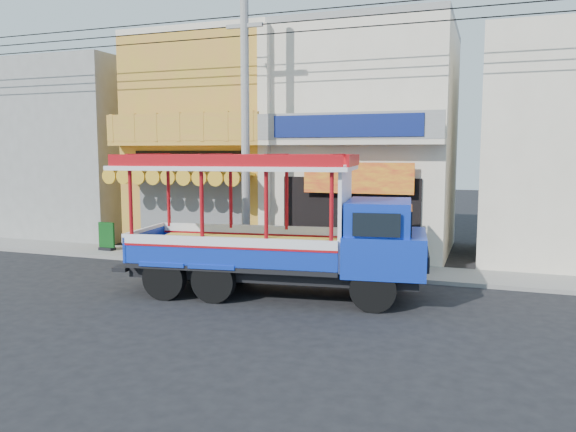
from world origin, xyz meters
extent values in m
plane|color=black|center=(0.00, 0.00, 0.00)|extent=(90.00, 90.00, 0.00)
cube|color=slate|center=(0.00, 4.00, 0.06)|extent=(30.00, 2.00, 0.12)
cube|color=gold|center=(-4.00, 8.00, 4.00)|extent=(6.00, 6.00, 8.00)
cube|color=#595B5E|center=(-4.00, 4.98, 1.40)|extent=(4.20, 0.10, 2.60)
cube|color=orange|center=(-4.00, 4.25, 3.05)|extent=(5.20, 1.50, 0.31)
cube|color=gold|center=(-4.00, 4.65, 4.05)|extent=(6.00, 0.70, 0.18)
cube|color=gold|center=(-4.00, 4.35, 4.60)|extent=(6.00, 0.12, 0.95)
cube|color=black|center=(-4.00, 4.97, 3.55)|extent=(4.50, 0.04, 0.45)
cube|color=beige|center=(-4.00, 8.00, 8.12)|extent=(6.00, 6.00, 0.24)
cube|color=beige|center=(2.00, 8.00, 4.00)|extent=(6.00, 6.00, 8.00)
cube|color=black|center=(2.00, 4.98, 1.50)|extent=(4.60, 0.12, 2.80)
cube|color=yellow|center=(2.30, 4.70, 2.90)|extent=(3.60, 0.05, 1.00)
cube|color=beige|center=(2.00, 4.65, 4.05)|extent=(6.00, 0.70, 0.18)
cube|color=gray|center=(2.00, 4.35, 4.55)|extent=(6.00, 0.12, 0.85)
cube|color=navy|center=(2.00, 4.28, 4.55)|extent=(4.80, 0.06, 0.70)
cube|color=gray|center=(2.00, 8.00, 8.12)|extent=(6.00, 6.00, 0.24)
cube|color=beige|center=(-1.00, 4.85, 4.00)|extent=(0.35, 0.30, 8.00)
cube|color=gray|center=(-11.00, 8.00, 3.80)|extent=(6.00, 6.00, 7.60)
cylinder|color=gray|center=(-1.00, 3.30, 4.50)|extent=(0.26, 0.26, 9.00)
cube|color=gray|center=(-1.00, 3.30, 7.60)|extent=(1.20, 0.12, 0.12)
cylinder|color=black|center=(0.00, 3.30, 7.30)|extent=(28.00, 0.04, 0.04)
cylinder|color=black|center=(0.00, 3.30, 7.60)|extent=(28.00, 0.04, 0.04)
cylinder|color=black|center=(0.00, 3.30, 7.90)|extent=(28.00, 0.04, 0.04)
cylinder|color=black|center=(3.83, -0.27, 0.55)|extent=(1.12, 0.45, 1.09)
cylinder|color=black|center=(3.56, 1.79, 0.55)|extent=(1.12, 0.45, 1.09)
cylinder|color=black|center=(-0.07, -0.79, 0.55)|extent=(1.12, 0.45, 1.09)
cylinder|color=black|center=(-0.34, 1.27, 0.55)|extent=(1.12, 0.45, 1.09)
cylinder|color=black|center=(-1.37, -0.96, 0.55)|extent=(1.12, 0.45, 1.09)
cylinder|color=black|center=(-1.64, 1.10, 0.55)|extent=(1.12, 0.45, 1.09)
cube|color=black|center=(1.09, 0.41, 0.66)|extent=(7.52, 2.75, 0.31)
cube|color=#1236C6|center=(3.91, 0.79, 1.26)|extent=(2.27, 2.64, 0.98)
cube|color=#1236C6|center=(3.75, 0.76, 2.13)|extent=(1.81, 2.39, 0.82)
cube|color=black|center=(4.51, 0.86, 2.08)|extent=(0.32, 1.92, 0.60)
cube|color=black|center=(0.20, 0.29, 0.87)|extent=(5.68, 3.09, 0.13)
cube|color=#1236C6|center=(0.35, -0.85, 1.26)|extent=(5.38, 0.80, 0.66)
cube|color=white|center=(0.35, -0.85, 1.55)|extent=(5.38, 0.81, 0.24)
cube|color=#1236C6|center=(0.05, 1.44, 1.26)|extent=(5.38, 0.80, 0.66)
cube|color=white|center=(0.05, 1.44, 1.55)|extent=(5.38, 0.81, 0.24)
cylinder|color=#B50E14|center=(-2.17, -1.17, 2.46)|extent=(0.11, 0.11, 1.75)
cylinder|color=#B50E14|center=(-2.47, 1.09, 2.46)|extent=(0.11, 0.11, 1.75)
cube|color=white|center=(2.90, 0.65, 2.10)|extent=(0.38, 2.20, 2.46)
cube|color=white|center=(0.09, 0.28, 3.33)|extent=(6.37, 3.45, 0.11)
cube|color=#B50E14|center=(0.09, 0.28, 3.53)|extent=(6.13, 3.31, 0.28)
cube|color=black|center=(-6.94, 3.97, 0.17)|extent=(0.58, 0.34, 0.10)
cube|color=#0B3F11|center=(-6.94, 3.97, 0.69)|extent=(0.68, 0.11, 0.93)
imported|color=#2C601B|center=(1.30, 3.82, 0.66)|extent=(1.21, 1.26, 1.08)
imported|color=#2C601B|center=(4.27, 4.23, 0.59)|extent=(0.67, 0.65, 0.95)
camera|label=1|loc=(6.30, -13.02, 3.74)|focal=35.00mm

